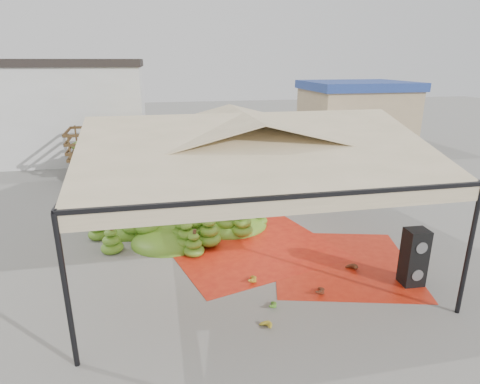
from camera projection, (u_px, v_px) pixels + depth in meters
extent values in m
plane|color=slate|center=(244.00, 250.00, 11.87)|extent=(90.00, 90.00, 0.00)
cylinder|color=black|center=(66.00, 294.00, 6.91)|extent=(0.10, 0.10, 3.00)
cylinder|color=black|center=(469.00, 251.00, 8.45)|extent=(0.10, 0.10, 3.00)
cylinder|color=black|center=(111.00, 173.00, 14.35)|extent=(0.10, 0.10, 3.00)
cylinder|color=black|center=(321.00, 162.00, 15.89)|extent=(0.10, 0.10, 3.00)
pyramid|color=beige|center=(244.00, 132.00, 10.77)|extent=(8.00, 8.00, 1.00)
cube|color=black|center=(244.00, 150.00, 10.93)|extent=(8.00, 8.00, 0.08)
cube|color=beige|center=(244.00, 157.00, 10.99)|extent=(8.00, 8.00, 0.36)
cube|color=silver|center=(14.00, 114.00, 22.18)|extent=(14.00, 6.00, 5.00)
cube|color=black|center=(5.00, 63.00, 21.34)|extent=(14.30, 6.30, 0.40)
cube|color=tan|center=(355.00, 119.00, 25.32)|extent=(6.00, 5.00, 3.60)
cube|color=navy|center=(358.00, 86.00, 24.68)|extent=(6.30, 5.30, 0.50)
cube|color=red|center=(248.00, 245.00, 12.16)|extent=(5.59, 5.44, 0.01)
cube|color=red|center=(341.00, 262.00, 11.11)|extent=(4.55, 4.68, 0.01)
ellipsoid|color=#3A7518|center=(182.00, 208.00, 13.31)|extent=(6.16, 5.07, 1.31)
ellipsoid|color=gold|center=(249.00, 278.00, 10.12)|extent=(0.62, 0.57, 0.23)
ellipsoid|color=gold|center=(264.00, 325.00, 8.33)|extent=(0.54, 0.51, 0.19)
ellipsoid|color=#522712|center=(316.00, 289.00, 9.63)|extent=(0.63, 0.60, 0.22)
ellipsoid|color=#512612|center=(351.00, 267.00, 10.64)|extent=(0.61, 0.57, 0.22)
ellipsoid|color=#377A19|center=(270.00, 303.00, 9.09)|extent=(0.49, 0.46, 0.18)
ellipsoid|color=#447318|center=(242.00, 161.00, 11.33)|extent=(0.24, 0.24, 0.20)
ellipsoid|color=#447318|center=(292.00, 159.00, 11.62)|extent=(0.24, 0.24, 0.20)
ellipsoid|color=#447318|center=(341.00, 156.00, 11.91)|extent=(0.24, 0.24, 0.20)
ellipsoid|color=#447318|center=(386.00, 154.00, 12.20)|extent=(0.24, 0.24, 0.20)
cube|color=black|center=(412.00, 271.00, 9.95)|extent=(0.55, 0.49, 0.73)
cube|color=black|center=(416.00, 244.00, 9.72)|extent=(0.55, 0.49, 0.73)
imported|color=gray|center=(199.00, 188.00, 14.63)|extent=(0.73, 0.54, 1.82)
cube|color=#4B3819|center=(127.00, 153.00, 19.37)|extent=(5.24, 2.60, 0.12)
cube|color=silver|center=(196.00, 147.00, 20.13)|extent=(1.95, 2.34, 2.36)
cylinder|color=black|center=(86.00, 173.00, 18.18)|extent=(0.94, 0.35, 0.92)
cylinder|color=black|center=(90.00, 162.00, 20.07)|extent=(0.94, 0.35, 0.92)
cylinder|color=black|center=(159.00, 168.00, 18.95)|extent=(0.94, 0.35, 0.92)
cylinder|color=black|center=(157.00, 159.00, 20.84)|extent=(0.94, 0.35, 0.92)
cylinder|color=black|center=(196.00, 166.00, 19.37)|extent=(0.94, 0.35, 0.92)
cylinder|color=black|center=(190.00, 157.00, 21.26)|extent=(0.94, 0.35, 0.92)
ellipsoid|color=#457117|center=(126.00, 142.00, 19.21)|extent=(4.19, 2.04, 0.72)
cube|color=yellow|center=(136.00, 133.00, 19.20)|extent=(2.15, 2.14, 0.26)
cube|color=#4E2E1A|center=(289.00, 148.00, 20.40)|extent=(5.68, 4.12, 0.12)
cube|color=silver|center=(337.00, 139.00, 22.15)|extent=(2.57, 2.80, 2.38)
cylinder|color=black|center=(272.00, 169.00, 18.81)|extent=(0.98, 0.63, 0.93)
cylinder|color=black|center=(248.00, 160.00, 20.45)|extent=(0.98, 0.63, 0.93)
cylinder|color=black|center=(324.00, 160.00, 20.53)|extent=(0.98, 0.63, 0.93)
cylinder|color=black|center=(297.00, 153.00, 22.18)|extent=(0.98, 0.63, 0.93)
cylinder|color=black|center=(347.00, 156.00, 21.45)|extent=(0.98, 0.63, 0.93)
cylinder|color=black|center=(320.00, 149.00, 23.09)|extent=(0.98, 0.63, 0.93)
ellipsoid|color=#4B7C1A|center=(290.00, 138.00, 20.24)|extent=(4.53, 3.25, 0.72)
cube|color=gold|center=(298.00, 129.00, 20.38)|extent=(2.68, 2.68, 0.26)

